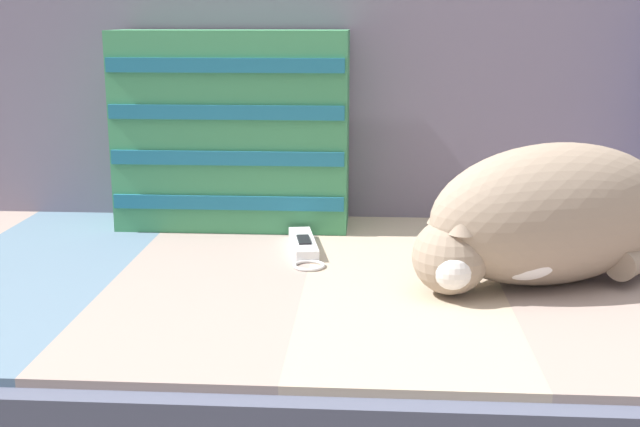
{
  "coord_description": "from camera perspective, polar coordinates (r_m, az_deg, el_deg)",
  "views": [
    {
      "loc": [
        -0.05,
        -1.07,
        0.76
      ],
      "look_at": [
        -0.12,
        0.02,
        0.49
      ],
      "focal_mm": 45.0,
      "sensor_mm": 36.0,
      "label": 1
    }
  ],
  "objects": [
    {
      "name": "sleeping_cat",
      "position": [
        1.16,
        15.75,
        -0.4
      ],
      "size": [
        0.42,
        0.31,
        0.2
      ],
      "color": "gray",
      "rests_on": "couch"
    },
    {
      "name": "game_remote_near",
      "position": [
        1.3,
        -1.17,
        -2.28
      ],
      "size": [
        0.08,
        0.2,
        0.02
      ],
      "color": "white",
      "rests_on": "couch"
    },
    {
      "name": "throw_pillow_striped",
      "position": [
        1.44,
        -6.21,
        5.92
      ],
      "size": [
        0.41,
        0.14,
        0.35
      ],
      "color": "#3D8956",
      "rests_on": "couch"
    },
    {
      "name": "sofa_backrest",
      "position": [
        1.55,
        5.47,
        9.13
      ],
      "size": [
        2.02,
        0.14,
        0.49
      ],
      "color": "slate",
      "rests_on": "couch"
    },
    {
      "name": "couch",
      "position": [
        1.3,
        5.52,
        -12.18
      ],
      "size": [
        2.06,
        0.91,
        0.39
      ],
      "color": "brown",
      "rests_on": "ground_plane"
    }
  ]
}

